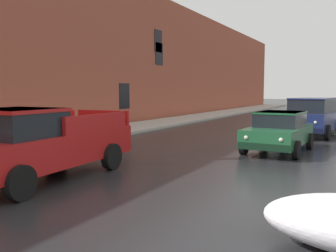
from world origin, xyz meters
The scene contains 7 objects.
left_sidewalk_slab centered at (-6.64, 18.00, 0.06)m, with size 3.16×80.00×0.13m, color #A8A399.
brick_townhouse_facade centered at (-8.72, 18.00, 4.52)m, with size 0.63×80.00×9.05m.
snow_bank_near_corner_left centered at (-4.86, 12.85, 0.30)m, with size 3.04×1.07×0.66m.
pickup_truck_red_approaching_near_lane centered at (-1.93, 8.35, 0.88)m, with size 2.39×5.48×1.76m.
sedan_green_parked_kerbside_close centered at (2.40, 15.35, 0.75)m, with size 2.03×3.93×1.42m.
suv_darkblue_parked_kerbside_mid centered at (2.85, 20.96, 0.99)m, with size 2.42×4.65×1.82m.
sedan_black_parked_far_down_block centered at (2.49, 28.17, 0.75)m, with size 2.26×4.47×1.42m.
Camera 1 is at (5.03, 2.00, 2.16)m, focal length 39.58 mm.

